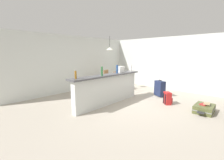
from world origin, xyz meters
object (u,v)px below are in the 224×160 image
(bottle_blue, at_px, (117,69))
(dining_table, at_px, (111,77))
(bottle_amber, at_px, (76,75))
(bottle_green, at_px, (102,71))
(dining_chair_near_partition, at_px, (118,81))
(suitcase_upright_navy, at_px, (160,88))
(suitcase_flat_olive, at_px, (204,109))
(bottle_white, at_px, (131,68))
(pendant_lamp, at_px, (110,49))
(dining_chair_far_side, at_px, (104,78))
(grocery_bag, at_px, (120,69))
(book_stack, at_px, (205,104))
(backpack_red, at_px, (168,98))

(bottle_blue, relative_size, dining_table, 0.26)
(bottle_amber, relative_size, bottle_blue, 0.76)
(bottle_green, distance_m, dining_table, 2.47)
(bottle_green, bearing_deg, dining_chair_near_partition, 26.30)
(dining_table, height_order, suitcase_upright_navy, dining_table)
(bottle_blue, distance_m, suitcase_flat_olive, 2.95)
(dining_table, bearing_deg, bottle_amber, -155.23)
(bottle_white, distance_m, pendant_lamp, 1.69)
(bottle_green, relative_size, bottle_blue, 1.00)
(bottle_amber, xyz_separation_m, dining_chair_far_side, (2.88, 1.80, -0.62))
(dining_chair_near_partition, bearing_deg, dining_chair_far_side, 83.22)
(bottle_amber, height_order, grocery_bag, bottle_amber)
(bottle_amber, distance_m, suitcase_upright_navy, 3.58)
(bottle_green, height_order, suitcase_upright_navy, bottle_green)
(bottle_blue, distance_m, dining_chair_near_partition, 1.51)
(book_stack, bearing_deg, dining_table, 87.21)
(dining_chair_near_partition, bearing_deg, backpack_red, -93.53)
(dining_chair_near_partition, bearing_deg, bottle_white, -106.83)
(grocery_bag, height_order, pendant_lamp, pendant_lamp)
(bottle_green, relative_size, suitcase_flat_olive, 0.35)
(bottle_blue, relative_size, suitcase_flat_olive, 0.35)
(bottle_blue, height_order, bottle_white, bottle_blue)
(dining_chair_far_side, height_order, book_stack, dining_chair_far_side)
(bottle_green, height_order, bottle_white, bottle_green)
(bottle_blue, distance_m, backpack_red, 2.00)
(bottle_white, bearing_deg, suitcase_flat_olive, -87.41)
(dining_chair_near_partition, distance_m, dining_chair_far_side, 0.99)
(backpack_red, bearing_deg, bottle_amber, 149.70)
(bottle_green, height_order, pendant_lamp, pendant_lamp)
(dining_table, distance_m, backpack_red, 2.88)
(dining_chair_far_side, xyz_separation_m, backpack_red, (-0.26, -3.33, -0.31))
(grocery_bag, xyz_separation_m, backpack_red, (0.64, -1.56, -0.93))
(bottle_green, distance_m, dining_chair_far_side, 2.84)
(backpack_red, bearing_deg, dining_chair_far_side, 85.50)
(bottle_white, distance_m, book_stack, 2.74)
(bottle_blue, height_order, dining_chair_near_partition, bottle_blue)
(dining_chair_near_partition, bearing_deg, grocery_bag, -135.37)
(bottle_amber, distance_m, book_stack, 3.84)
(dining_table, height_order, backpack_red, dining_table)
(bottle_amber, distance_m, grocery_bag, 1.97)
(dining_chair_far_side, bearing_deg, pendant_lamp, -94.61)
(bottle_green, xyz_separation_m, dining_chair_near_partition, (1.88, 0.93, -0.66))
(dining_chair_near_partition, bearing_deg, bottle_amber, -163.66)
(dining_chair_far_side, height_order, backpack_red, dining_chair_far_side)
(pendant_lamp, height_order, suitcase_flat_olive, pendant_lamp)
(bottle_amber, bearing_deg, bottle_green, -7.67)
(bottle_blue, bearing_deg, backpack_red, -58.43)
(backpack_red, bearing_deg, book_stack, -88.82)
(dining_chair_far_side, bearing_deg, suitcase_flat_olive, -93.41)
(backpack_red, bearing_deg, bottle_white, 94.62)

